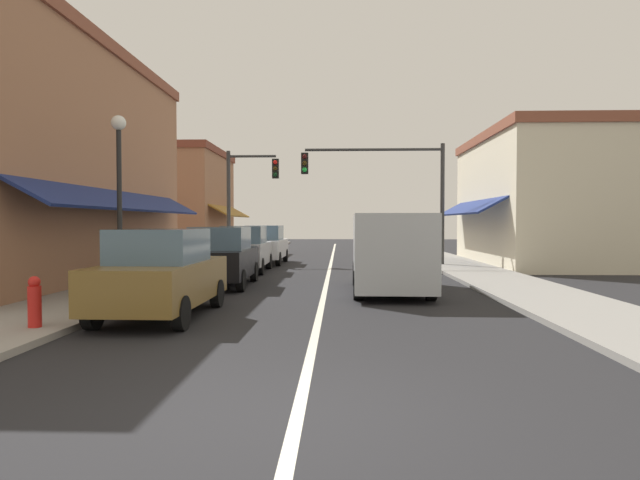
# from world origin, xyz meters

# --- Properties ---
(ground_plane) EXTENTS (80.00, 80.00, 0.00)m
(ground_plane) POSITION_xyz_m (0.00, 18.00, 0.00)
(ground_plane) COLOR black
(sidewalk_left) EXTENTS (2.60, 56.00, 0.12)m
(sidewalk_left) POSITION_xyz_m (-5.50, 18.00, 0.06)
(sidewalk_left) COLOR gray
(sidewalk_left) RESTS_ON ground
(sidewalk_right) EXTENTS (2.60, 56.00, 0.12)m
(sidewalk_right) POSITION_xyz_m (5.50, 18.00, 0.06)
(sidewalk_right) COLOR gray
(sidewalk_right) RESTS_ON ground
(lane_center_stripe) EXTENTS (0.14, 52.00, 0.01)m
(lane_center_stripe) POSITION_xyz_m (0.00, 18.00, 0.00)
(lane_center_stripe) COLOR silver
(lane_center_stripe) RESTS_ON ground
(storefront_left_block) EXTENTS (6.11, 14.20, 7.65)m
(storefront_left_block) POSITION_xyz_m (-9.20, 12.00, 3.83)
(storefront_left_block) COLOR #9E6B4C
(storefront_left_block) RESTS_ON ground
(storefront_right_block) EXTENTS (5.96, 10.20, 5.91)m
(storefront_right_block) POSITION_xyz_m (9.12, 20.00, 2.96)
(storefront_right_block) COLOR beige
(storefront_right_block) RESTS_ON ground
(storefront_far_left) EXTENTS (6.29, 8.20, 6.32)m
(storefront_far_left) POSITION_xyz_m (-9.28, 28.00, 3.16)
(storefront_far_left) COLOR #9E6B4C
(storefront_far_left) RESTS_ON ground
(parked_car_nearest_left) EXTENTS (1.82, 4.12, 1.77)m
(parked_car_nearest_left) POSITION_xyz_m (-3.15, 5.64, 0.88)
(parked_car_nearest_left) COLOR brown
(parked_car_nearest_left) RESTS_ON ground
(parked_car_second_left) EXTENTS (1.86, 4.14, 1.77)m
(parked_car_second_left) POSITION_xyz_m (-3.11, 11.05, 0.88)
(parked_car_second_left) COLOR black
(parked_car_second_left) RESTS_ON ground
(parked_car_third_left) EXTENTS (1.84, 4.13, 1.77)m
(parked_car_third_left) POSITION_xyz_m (-3.26, 15.89, 0.88)
(parked_car_third_left) COLOR #B7BABF
(parked_car_third_left) RESTS_ON ground
(parked_car_far_left) EXTENTS (1.83, 4.12, 1.77)m
(parked_car_far_left) POSITION_xyz_m (-3.03, 20.00, 0.88)
(parked_car_far_left) COLOR silver
(parked_car_far_left) RESTS_ON ground
(van_in_lane) EXTENTS (2.07, 5.21, 2.12)m
(van_in_lane) POSITION_xyz_m (1.78, 9.86, 1.15)
(van_in_lane) COLOR #B2B7BC
(van_in_lane) RESTS_ON ground
(traffic_signal_mast_arm) EXTENTS (6.13, 0.50, 5.28)m
(traffic_signal_mast_arm) POSITION_xyz_m (2.56, 18.49, 3.69)
(traffic_signal_mast_arm) COLOR #333333
(traffic_signal_mast_arm) RESTS_ON ground
(traffic_signal_left_corner) EXTENTS (2.47, 0.50, 5.25)m
(traffic_signal_left_corner) POSITION_xyz_m (-4.00, 20.39, 3.43)
(traffic_signal_left_corner) COLOR #333333
(traffic_signal_left_corner) RESTS_ON ground
(street_lamp_left_near) EXTENTS (0.36, 0.36, 4.52)m
(street_lamp_left_near) POSITION_xyz_m (-4.99, 8.14, 3.07)
(street_lamp_left_near) COLOR black
(street_lamp_left_near) RESTS_ON ground
(fire_hydrant) EXTENTS (0.22, 0.22, 0.87)m
(fire_hydrant) POSITION_xyz_m (-4.77, 3.93, 0.55)
(fire_hydrant) COLOR red
(fire_hydrant) RESTS_ON ground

